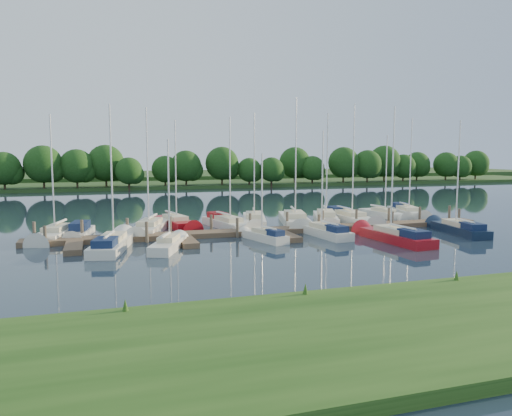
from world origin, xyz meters
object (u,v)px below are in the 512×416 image
object	(u,v)px
sailboat_n_0	(56,235)
motorboat	(80,233)
sailboat_s_2	(264,237)
sailboat_n_5	(254,222)
dock	(277,232)

from	to	relation	value
sailboat_n_0	motorboat	bearing A→B (deg)	-157.99
sailboat_n_0	sailboat_s_2	world-z (taller)	sailboat_n_0
motorboat	sailboat_n_5	world-z (taller)	sailboat_n_5
dock	sailboat_n_0	xyz separation A→B (m)	(-17.57, 3.42, 0.07)
sailboat_n_5	sailboat_s_2	world-z (taller)	sailboat_n_5
dock	sailboat_s_2	distance (m)	3.32
sailboat_s_2	dock	bearing A→B (deg)	37.08
dock	sailboat_s_2	size ratio (longest dim) A/B	5.63
sailboat_s_2	motorboat	bearing A→B (deg)	139.24
motorboat	sailboat_s_2	bearing A→B (deg)	165.27
sailboat_n_0	motorboat	distance (m)	1.79
motorboat	dock	bearing A→B (deg)	176.81
sailboat_n_0	sailboat_n_5	distance (m)	17.60
dock	motorboat	world-z (taller)	motorboat
dock	sailboat_n_5	bearing A→B (deg)	91.36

